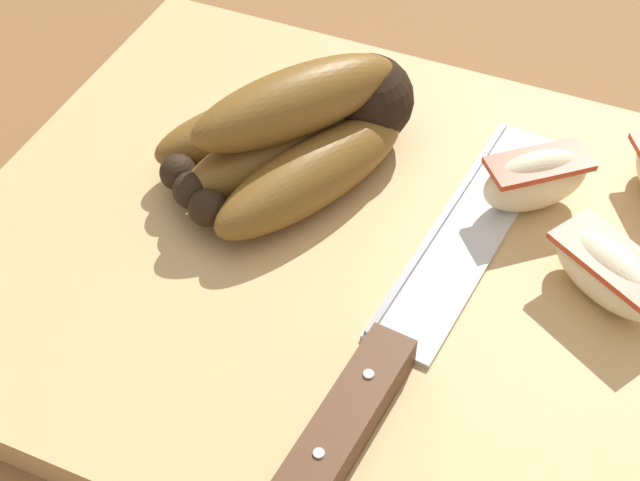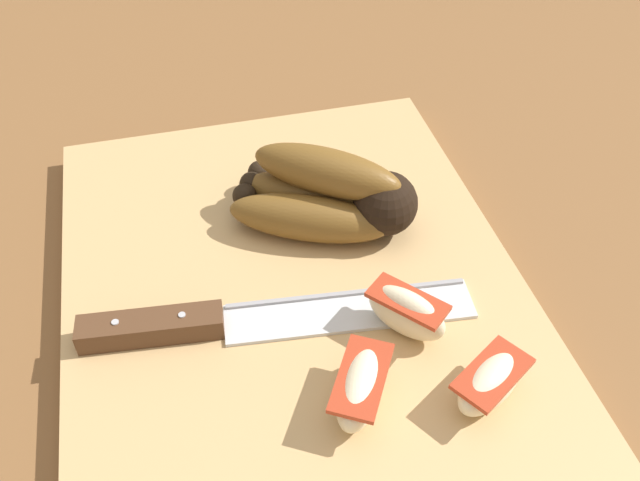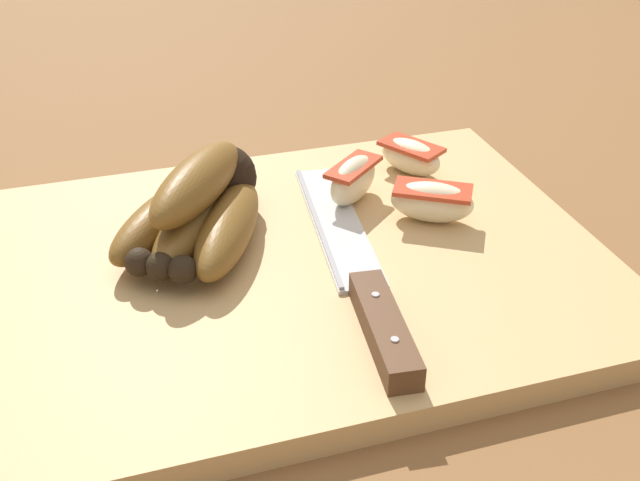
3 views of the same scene
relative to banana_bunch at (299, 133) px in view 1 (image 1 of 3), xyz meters
name	(u,v)px [view 1 (image 1 of 3)]	position (x,y,z in m)	size (l,w,h in m)	color
ground_plane	(359,261)	(-0.05, 0.04, -0.05)	(6.00, 6.00, 0.00)	brown
cutting_board	(379,267)	(-0.06, 0.04, -0.04)	(0.44, 0.34, 0.02)	tan
banana_bunch	(299,133)	(0.00, 0.00, 0.00)	(0.14, 0.15, 0.07)	black
chefs_knife	(392,348)	(-0.09, 0.10, -0.02)	(0.06, 0.28, 0.02)	silver
apple_wedge_middle	(536,179)	(-0.13, -0.02, -0.01)	(0.06, 0.06, 0.04)	beige
apple_wedge_far	(609,272)	(-0.18, 0.03, -0.01)	(0.07, 0.06, 0.03)	beige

